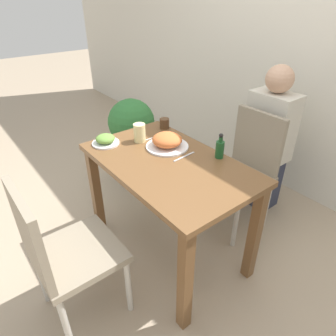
% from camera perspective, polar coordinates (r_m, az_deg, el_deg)
% --- Properties ---
extents(ground_plane, '(16.00, 16.00, 0.00)m').
position_cam_1_polar(ground_plane, '(2.24, 0.00, -15.19)').
color(ground_plane, tan).
extents(wall_back, '(8.00, 0.05, 2.60)m').
position_cam_1_polar(wall_back, '(2.67, 26.25, 21.38)').
color(wall_back, beige).
rests_on(wall_back, ground_plane).
extents(dining_table, '(1.08, 0.65, 0.74)m').
position_cam_1_polar(dining_table, '(1.85, 0.00, -1.93)').
color(dining_table, brown).
rests_on(dining_table, ground_plane).
extents(chair_near, '(0.42, 0.42, 0.89)m').
position_cam_1_polar(chair_near, '(1.63, -19.76, -14.60)').
color(chair_near, gray).
rests_on(chair_near, ground_plane).
extents(chair_far, '(0.42, 0.42, 0.89)m').
position_cam_1_polar(chair_far, '(2.27, 14.43, 0.44)').
color(chair_far, gray).
rests_on(chair_far, ground_plane).
extents(food_plate, '(0.27, 0.27, 0.09)m').
position_cam_1_polar(food_plate, '(1.92, -0.16, 5.12)').
color(food_plate, white).
rests_on(food_plate, dining_table).
extents(side_plate, '(0.18, 0.18, 0.07)m').
position_cam_1_polar(side_plate, '(2.01, -11.84, 5.24)').
color(side_plate, white).
rests_on(side_plate, dining_table).
extents(drink_cup, '(0.07, 0.07, 0.07)m').
position_cam_1_polar(drink_cup, '(2.20, -0.69, 8.50)').
color(drink_cup, '#4C331E').
rests_on(drink_cup, dining_table).
extents(juice_glass, '(0.08, 0.08, 0.12)m').
position_cam_1_polar(juice_glass, '(2.00, -5.44, 6.70)').
color(juice_glass, beige).
rests_on(juice_glass, dining_table).
extents(sauce_bottle, '(0.05, 0.05, 0.16)m').
position_cam_1_polar(sauce_bottle, '(1.82, 9.85, 3.69)').
color(sauce_bottle, '#194C23').
rests_on(sauce_bottle, dining_table).
extents(fork_utensil, '(0.01, 0.19, 0.00)m').
position_cam_1_polar(fork_utensil, '(2.06, -3.05, 5.72)').
color(fork_utensil, silver).
rests_on(fork_utensil, dining_table).
extents(spoon_utensil, '(0.02, 0.17, 0.00)m').
position_cam_1_polar(spoon_utensil, '(1.82, 3.09, 2.17)').
color(spoon_utensil, silver).
rests_on(spoon_utensil, dining_table).
extents(potted_plant_left, '(0.41, 0.41, 0.81)m').
position_cam_1_polar(potted_plant_left, '(2.73, -6.87, 6.84)').
color(potted_plant_left, '#333333').
rests_on(potted_plant_left, ground_plane).
extents(person_figure, '(0.34, 0.22, 1.17)m').
position_cam_1_polar(person_figure, '(2.49, 18.47, 4.79)').
color(person_figure, '#2D3347').
rests_on(person_figure, ground_plane).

